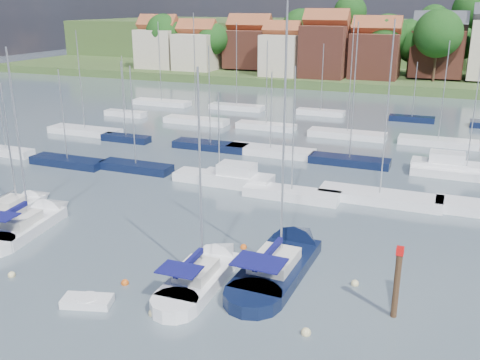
% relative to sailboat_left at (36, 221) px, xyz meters
% --- Properties ---
extents(ground, '(260.00, 260.00, 0.00)m').
position_rel_sailboat_left_xyz_m(ground, '(16.64, 35.01, -0.36)').
color(ground, '#415158').
rests_on(ground, ground).
extents(sailboat_left, '(4.41, 11.49, 15.24)m').
position_rel_sailboat_left_xyz_m(sailboat_left, '(0.00, 0.00, 0.00)').
color(sailboat_left, white).
rests_on(sailboat_left, ground).
extents(sailboat_centre, '(3.10, 10.85, 14.70)m').
position_rel_sailboat_left_xyz_m(sailboat_centre, '(16.38, -2.52, 0.00)').
color(sailboat_centre, white).
rests_on(sailboat_centre, ground).
extents(sailboat_navy, '(4.01, 13.63, 18.63)m').
position_rel_sailboat_left_xyz_m(sailboat_navy, '(20.58, 1.42, -0.01)').
color(sailboat_navy, black).
rests_on(sailboat_navy, ground).
extents(sailboat_far, '(3.22, 9.08, 11.91)m').
position_rel_sailboat_left_xyz_m(sailboat_far, '(-3.38, 1.99, -0.01)').
color(sailboat_far, white).
rests_on(sailboat_far, ground).
extents(tender, '(3.16, 2.11, 0.63)m').
position_rel_sailboat_left_xyz_m(tender, '(11.34, -8.41, -0.11)').
color(tender, white).
rests_on(tender, ground).
extents(timber_piling, '(0.40, 0.40, 6.57)m').
position_rel_sailboat_left_xyz_m(timber_piling, '(28.25, -2.95, 0.88)').
color(timber_piling, '#4C331E').
rests_on(timber_piling, ground).
extents(buoy_b, '(0.48, 0.48, 0.48)m').
position_rel_sailboat_left_xyz_m(buoy_b, '(4.60, -7.40, -0.36)').
color(buoy_b, beige).
rests_on(buoy_b, ground).
extents(buoy_c, '(0.48, 0.48, 0.48)m').
position_rel_sailboat_left_xyz_m(buoy_c, '(12.03, -5.52, -0.36)').
color(buoy_c, '#D85914').
rests_on(buoy_c, ground).
extents(buoy_d, '(0.55, 0.55, 0.55)m').
position_rel_sailboat_left_xyz_m(buoy_d, '(15.49, -7.89, -0.36)').
color(buoy_d, beige).
rests_on(buoy_d, ground).
extents(buoy_e, '(0.48, 0.48, 0.48)m').
position_rel_sailboat_left_xyz_m(buoy_e, '(17.09, 2.14, -0.36)').
color(buoy_e, '#D85914').
rests_on(buoy_e, ground).
extents(buoy_f, '(0.55, 0.55, 0.55)m').
position_rel_sailboat_left_xyz_m(buoy_f, '(24.09, -6.49, -0.36)').
color(buoy_f, beige).
rests_on(buoy_f, ground).
extents(buoy_g, '(0.42, 0.42, 0.42)m').
position_rel_sailboat_left_xyz_m(buoy_g, '(15.77, -2.18, -0.36)').
color(buoy_g, beige).
rests_on(buoy_g, ground).
extents(buoy_h, '(0.50, 0.50, 0.50)m').
position_rel_sailboat_left_xyz_m(buoy_h, '(25.56, -0.18, -0.36)').
color(buoy_h, beige).
rests_on(buoy_h, ground).
extents(marina_field, '(79.62, 41.41, 15.93)m').
position_rel_sailboat_left_xyz_m(marina_field, '(18.54, 30.16, 0.08)').
color(marina_field, white).
rests_on(marina_field, ground).
extents(far_shore_town, '(212.46, 90.00, 22.27)m').
position_rel_sailboat_left_xyz_m(far_shore_town, '(18.86, 127.68, 4.25)').
color(far_shore_town, '#3E5B2D').
rests_on(far_shore_town, ground).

